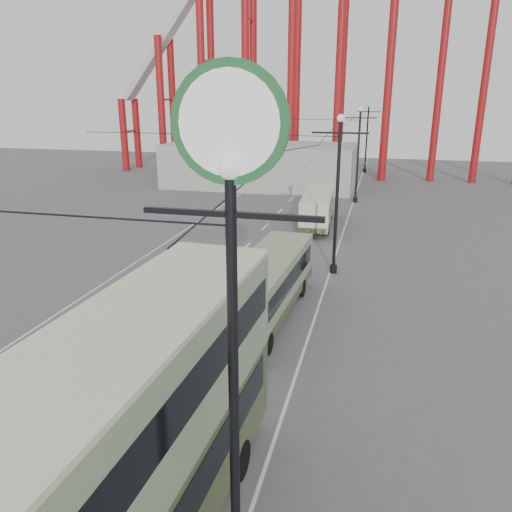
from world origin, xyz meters
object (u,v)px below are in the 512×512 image
(pedestrian, at_px, (252,311))
(lamp_post_near, at_px, (231,239))
(single_decker_cream, at_px, (318,208))
(single_decker_green, at_px, (266,285))
(double_decker_bus, at_px, (135,437))

(pedestrian, bearing_deg, lamp_post_near, 97.30)
(single_decker_cream, distance_m, pedestrian, 19.82)
(single_decker_green, distance_m, pedestrian, 1.55)
(lamp_post_near, height_order, double_decker_bus, lamp_post_near)
(lamp_post_near, distance_m, pedestrian, 14.66)
(double_decker_bus, bearing_deg, pedestrian, 95.42)
(lamp_post_near, distance_m, single_decker_green, 15.27)
(lamp_post_near, height_order, single_decker_green, lamp_post_near)
(single_decker_green, distance_m, single_decker_cream, 18.59)
(lamp_post_near, relative_size, single_decker_green, 1.03)
(single_decker_green, bearing_deg, lamp_post_near, -76.54)
(double_decker_bus, distance_m, single_decker_green, 13.79)
(single_decker_green, bearing_deg, double_decker_bus, -85.65)
(single_decker_green, bearing_deg, single_decker_cream, 93.03)
(pedestrian, bearing_deg, double_decker_bus, 87.41)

